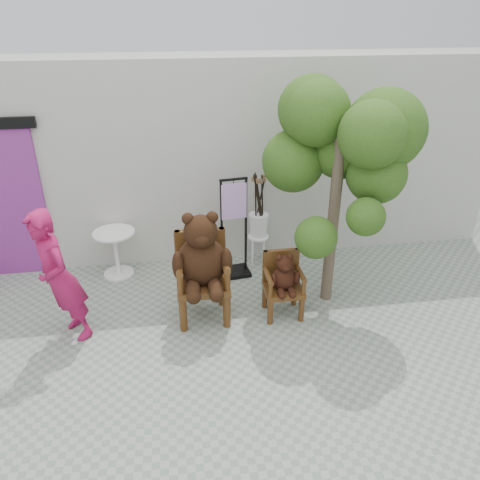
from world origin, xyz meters
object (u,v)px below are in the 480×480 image
(display_stand, at_px, (234,239))
(tree, at_px, (343,142))
(cafe_table, at_px, (116,248))
(chair_big, at_px, (202,261))
(chair_small, at_px, (283,279))
(person, at_px, (59,278))
(stool_bucket, at_px, (259,225))

(display_stand, relative_size, tree, 0.52)
(cafe_table, relative_size, display_stand, 0.47)
(chair_big, distance_m, cafe_table, 1.76)
(cafe_table, bearing_deg, chair_big, -46.51)
(chair_small, height_order, tree, tree)
(chair_big, distance_m, tree, 2.24)
(chair_small, bearing_deg, display_stand, 114.49)
(chair_small, height_order, cafe_table, chair_small)
(person, xyz_separation_m, cafe_table, (0.46, 1.43, -0.41))
(chair_small, xyz_separation_m, tree, (0.75, 0.37, 1.63))
(display_stand, height_order, stool_bucket, display_stand)
(person, bearing_deg, tree, 63.26)
(stool_bucket, xyz_separation_m, tree, (0.82, -1.01, 1.51))
(tree, bearing_deg, chair_small, -153.90)
(chair_big, height_order, chair_small, chair_big)
(chair_small, xyz_separation_m, stool_bucket, (-0.07, 1.38, 0.12))
(display_stand, bearing_deg, cafe_table, 163.88)
(chair_small, height_order, stool_bucket, stool_bucket)
(display_stand, bearing_deg, stool_bucket, 28.92)
(cafe_table, relative_size, tree, 0.24)
(chair_big, relative_size, stool_bucket, 1.01)
(person, height_order, display_stand, person)
(display_stand, distance_m, stool_bucket, 0.53)
(person, distance_m, cafe_table, 1.56)
(stool_bucket, relative_size, tree, 0.50)
(cafe_table, distance_m, stool_bucket, 2.15)
(display_stand, distance_m, tree, 2.12)
(person, bearing_deg, cafe_table, 127.30)
(chair_small, relative_size, cafe_table, 1.25)
(chair_big, bearing_deg, person, -173.61)
(chair_small, height_order, display_stand, display_stand)
(stool_bucket, bearing_deg, chair_big, -126.09)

